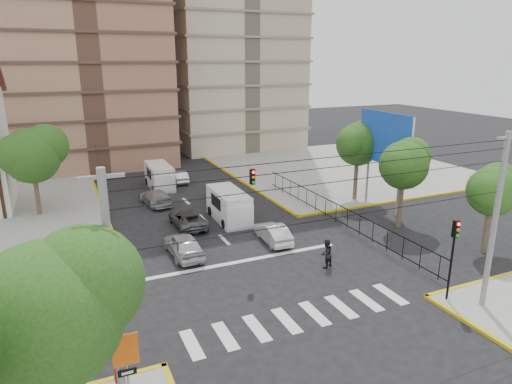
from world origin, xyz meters
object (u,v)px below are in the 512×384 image
van_left_lane (160,177)px  pedestrian_sw_corner (119,368)px  traffic_light_nw (101,201)px  pedestrian_crosswalk (326,254)px  traffic_light_se (453,247)px  car_silver_front_left (184,245)px  car_white_front_right (273,233)px  district_sign (126,357)px  van_right_lane (230,207)px

van_left_lane → pedestrian_sw_corner: van_left_lane is taller
traffic_light_nw → van_left_lane: 14.24m
van_left_lane → pedestrian_crosswalk: bearing=-76.0°
traffic_light_se → car_silver_front_left: (-11.14, 11.34, -2.36)m
car_white_front_right → pedestrian_crosswalk: (1.18, -5.01, 0.24)m
van_left_lane → car_white_front_right: (4.13, -16.90, -0.47)m
traffic_light_se → district_sign: 16.68m
district_sign → pedestrian_crosswalk: district_sign is taller
traffic_light_nw → district_sign: 17.08m
pedestrian_crosswalk → traffic_light_nw: bearing=-56.5°
van_right_lane → pedestrian_crosswalk: 10.48m
van_left_lane → car_white_front_right: 17.40m
district_sign → pedestrian_sw_corner: 2.09m
van_left_lane → traffic_light_nw: bearing=-117.9°
van_right_lane → pedestrian_sw_corner: (-10.70, -16.24, -0.15)m
traffic_light_nw → pedestrian_crosswalk: 15.44m
pedestrian_crosswalk → car_silver_front_left: bearing=-52.9°
traffic_light_se → pedestrian_crosswalk: bearing=120.7°
van_left_lane → car_white_front_right: bearing=-75.9°
district_sign → car_white_front_right: district_sign is taller
district_sign → van_left_lane: (7.67, 29.46, -1.32)m
car_white_front_right → pedestrian_crosswalk: bearing=105.8°
district_sign → van_right_lane: (10.58, 17.75, -1.28)m
district_sign → van_right_lane: bearing=59.2°
van_right_lane → van_left_lane: size_ratio=1.04×
pedestrian_sw_corner → van_left_lane: bearing=34.7°
car_silver_front_left → district_sign: bearing=65.3°
traffic_light_se → van_right_lane: size_ratio=0.82×
van_left_lane → car_white_front_right: van_left_lane is taller
traffic_light_se → car_white_front_right: traffic_light_se is taller
van_left_lane → car_white_front_right: size_ratio=1.28×
van_right_lane → car_silver_front_left: van_right_lane is taller
district_sign → car_silver_front_left: size_ratio=0.72×
car_white_front_right → van_left_lane: bearing=-73.7°
car_white_front_right → car_silver_front_left: bearing=0.6°
district_sign → traffic_light_se: bearing=5.0°
van_right_lane → car_white_front_right: (1.22, -5.19, -0.50)m
traffic_light_nw → car_silver_front_left: 6.60m
traffic_light_se → district_sign: (-16.60, -1.44, -0.66)m
van_right_lane → pedestrian_sw_corner: size_ratio=3.11×
van_left_lane → car_silver_front_left: van_left_lane is taller
district_sign → pedestrian_sw_corner: (-0.12, 1.51, -1.44)m
pedestrian_crosswalk → van_right_lane: bearing=-94.9°
traffic_light_se → district_sign: traffic_light_se is taller
district_sign → car_silver_front_left: (5.46, 12.78, -1.70)m
van_right_lane → district_sign: bearing=-119.5°
van_left_lane → pedestrian_sw_corner: (-7.80, -27.95, -0.11)m
traffic_light_se → pedestrian_sw_corner: size_ratio=2.54×
district_sign → car_white_front_right: bearing=46.8°
pedestrian_crosswalk → van_left_lane: bearing=-94.5°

